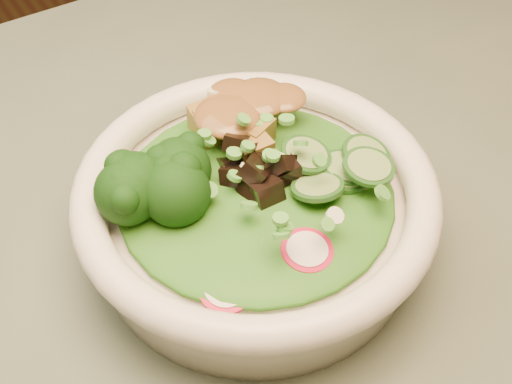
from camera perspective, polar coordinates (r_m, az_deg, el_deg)
dining_table at (r=0.64m, az=6.12°, el=-9.11°), size 1.20×0.80×0.75m
salad_bowl at (r=0.50m, az=0.00°, el=-1.49°), size 0.25×0.25×0.07m
lettuce_bed at (r=0.49m, az=0.00°, el=0.08°), size 0.19×0.19×0.02m
broccoli_florets at (r=0.47m, az=-6.98°, el=0.20°), size 0.08×0.07×0.04m
radish_slices at (r=0.45m, az=1.78°, el=-5.32°), size 0.10×0.04×0.02m
cucumber_slices at (r=0.49m, az=7.08°, el=1.77°), size 0.07×0.07×0.03m
mushroom_heap at (r=0.49m, az=-0.24°, el=2.08°), size 0.07×0.07×0.04m
tofu_cubes at (r=0.52m, az=-0.99°, el=5.58°), size 0.09×0.06×0.03m
peanut_sauce at (r=0.51m, az=-1.01°, el=6.60°), size 0.07×0.05×0.02m
scallion_garnish at (r=0.47m, az=0.00°, el=1.93°), size 0.18×0.18×0.02m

